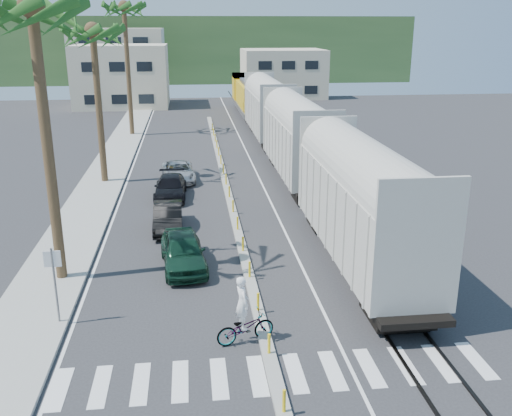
% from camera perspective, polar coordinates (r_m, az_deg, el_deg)
% --- Properties ---
extents(ground, '(140.00, 140.00, 0.00)m').
position_cam_1_polar(ground, '(20.27, 0.90, -13.16)').
color(ground, '#28282B').
rests_on(ground, ground).
extents(sidewalk, '(3.00, 90.00, 0.15)m').
position_cam_1_polar(sidewalk, '(43.91, -14.61, 3.59)').
color(sidewalk, gray).
rests_on(sidewalk, ground).
extents(rails, '(1.56, 100.00, 0.06)m').
position_cam_1_polar(rails, '(46.98, 2.45, 5.01)').
color(rails, black).
rests_on(rails, ground).
extents(median, '(0.45, 60.00, 0.85)m').
position_cam_1_polar(median, '(38.67, -3.00, 2.27)').
color(median, gray).
rests_on(median, ground).
extents(crosswalk, '(14.00, 2.20, 0.01)m').
position_cam_1_polar(crosswalk, '(18.60, 1.75, -16.29)').
color(crosswalk, silver).
rests_on(crosswalk, ground).
extents(lane_markings, '(9.42, 90.00, 0.01)m').
position_cam_1_polar(lane_markings, '(43.49, -6.28, 3.84)').
color(lane_markings, silver).
rests_on(lane_markings, ground).
extents(freight_train, '(3.00, 60.94, 5.85)m').
position_cam_1_polar(freight_train, '(45.02, 2.79, 8.17)').
color(freight_train, '#B2AFA3').
rests_on(freight_train, ground).
extents(palm_trees, '(3.50, 37.20, 13.75)m').
position_cam_1_polar(palm_trees, '(40.34, -15.68, 17.73)').
color(palm_trees, brown).
rests_on(palm_trees, ground).
extents(street_sign, '(0.60, 0.08, 3.00)m').
position_cam_1_polar(street_sign, '(21.58, -19.54, -6.36)').
color(street_sign, slate).
rests_on(street_sign, ground).
extents(buildings, '(38.00, 27.00, 10.00)m').
position_cam_1_polar(buildings, '(89.18, -9.59, 13.68)').
color(buildings, beige).
rests_on(buildings, ground).
extents(hillside, '(80.00, 20.00, 12.00)m').
position_cam_1_polar(hillside, '(117.33, -5.78, 15.57)').
color(hillside, '#385628').
rests_on(hillside, ground).
extents(car_lead, '(2.77, 5.01, 1.58)m').
position_cam_1_polar(car_lead, '(25.79, -7.30, -4.29)').
color(car_lead, '#103121').
rests_on(car_lead, ground).
extents(car_second, '(1.59, 4.30, 1.41)m').
position_cam_1_polar(car_second, '(30.66, -8.80, -0.90)').
color(car_second, black).
rests_on(car_second, ground).
extents(car_third, '(2.19, 4.86, 1.38)m').
position_cam_1_polar(car_third, '(36.29, -8.55, 2.04)').
color(car_third, black).
rests_on(car_third, ground).
extents(car_rear, '(2.92, 5.04, 1.30)m').
position_cam_1_polar(car_rear, '(40.37, -7.78, 3.63)').
color(car_rear, '#AFB2B5').
rests_on(car_rear, ground).
extents(cyclist, '(1.84, 2.47, 2.45)m').
position_cam_1_polar(cyclist, '(19.86, -1.15, -11.30)').
color(cyclist, '#9EA0A5').
rests_on(cyclist, ground).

